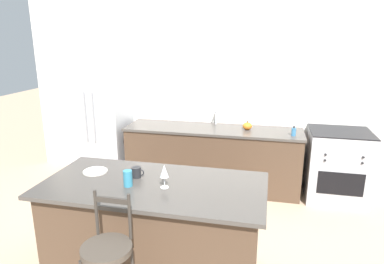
# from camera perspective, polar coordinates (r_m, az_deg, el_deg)

# --- Properties ---
(ground_plane) EXTENTS (18.00, 18.00, 0.00)m
(ground_plane) POSITION_cam_1_polar(r_m,az_deg,el_deg) (4.84, 2.60, -10.74)
(ground_plane) COLOR tan
(wall_back) EXTENTS (6.00, 0.07, 2.70)m
(wall_back) POSITION_cam_1_polar(r_m,az_deg,el_deg) (5.12, 4.27, 6.62)
(wall_back) COLOR silver
(wall_back) RESTS_ON ground_plane
(back_counter) EXTENTS (2.50, 0.71, 0.89)m
(back_counter) POSITION_cam_1_polar(r_m,az_deg,el_deg) (5.02, 3.47, -4.20)
(back_counter) COLOR #4C3828
(back_counter) RESTS_ON ground_plane
(sink_faucet) EXTENTS (0.02, 0.13, 0.22)m
(sink_faucet) POSITION_cam_1_polar(r_m,az_deg,el_deg) (5.05, 3.96, 2.80)
(sink_faucet) COLOR #ADAFB5
(sink_faucet) RESTS_ON back_counter
(kitchen_island) EXTENTS (1.97, 0.97, 0.90)m
(kitchen_island) POSITION_cam_1_polar(r_m,az_deg,el_deg) (3.27, -6.23, -15.70)
(kitchen_island) COLOR #4C3828
(kitchen_island) RESTS_ON ground_plane
(refrigerator) EXTENTS (0.78, 0.70, 1.89)m
(refrigerator) POSITION_cam_1_polar(r_m,az_deg,el_deg) (5.40, -14.81, 2.20)
(refrigerator) COLOR #ADAFB5
(refrigerator) RESTS_ON ground_plane
(oven_range) EXTENTS (0.77, 0.70, 0.96)m
(oven_range) POSITION_cam_1_polar(r_m,az_deg,el_deg) (5.02, 23.00, -5.12)
(oven_range) COLOR #B7B7BC
(oven_range) RESTS_ON ground_plane
(bar_stool_near) EXTENTS (0.36, 0.36, 1.09)m
(bar_stool_near) POSITION_cam_1_polar(r_m,az_deg,el_deg) (2.68, -13.80, -20.45)
(bar_stool_near) COLOR #332D28
(bar_stool_near) RESTS_ON ground_plane
(dinner_plate) EXTENTS (0.23, 0.23, 0.02)m
(dinner_plate) POSITION_cam_1_polar(r_m,az_deg,el_deg) (3.41, -15.82, -6.29)
(dinner_plate) COLOR beige
(dinner_plate) RESTS_ON kitchen_island
(wine_glass) EXTENTS (0.08, 0.08, 0.21)m
(wine_glass) POSITION_cam_1_polar(r_m,az_deg,el_deg) (2.92, -4.65, -6.58)
(wine_glass) COLOR white
(wine_glass) RESTS_ON kitchen_island
(coffee_mug) EXTENTS (0.12, 0.09, 0.10)m
(coffee_mug) POSITION_cam_1_polar(r_m,az_deg,el_deg) (3.19, -9.22, -6.63)
(coffee_mug) COLOR #232326
(coffee_mug) RESTS_ON kitchen_island
(tumbler_cup) EXTENTS (0.08, 0.08, 0.14)m
(tumbler_cup) POSITION_cam_1_polar(r_m,az_deg,el_deg) (3.02, -10.65, -7.61)
(tumbler_cup) COLOR teal
(tumbler_cup) RESTS_ON kitchen_island
(pumpkin_decoration) EXTENTS (0.13, 0.13, 0.13)m
(pumpkin_decoration) POSITION_cam_1_polar(r_m,az_deg,el_deg) (4.83, 9.21, 0.99)
(pumpkin_decoration) COLOR orange
(pumpkin_decoration) RESTS_ON back_counter
(soap_bottle) EXTENTS (0.06, 0.06, 0.13)m
(soap_bottle) POSITION_cam_1_polar(r_m,az_deg,el_deg) (4.67, 16.58, 0.04)
(soap_bottle) COLOR teal
(soap_bottle) RESTS_ON back_counter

